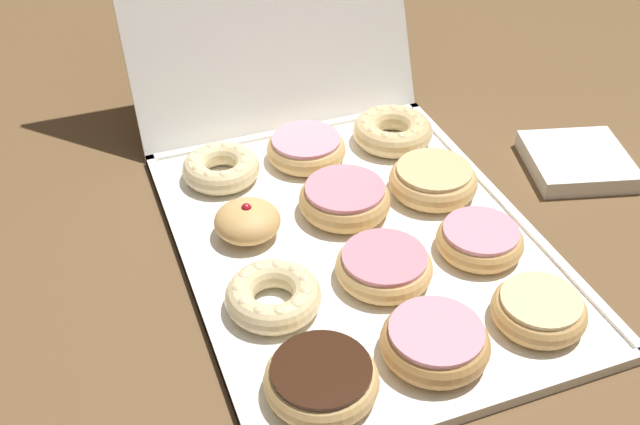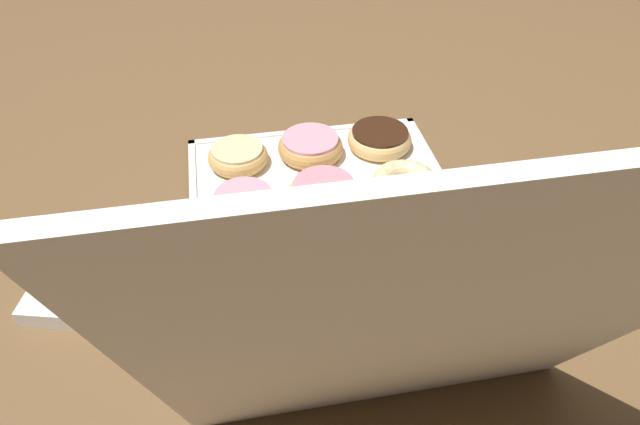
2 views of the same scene
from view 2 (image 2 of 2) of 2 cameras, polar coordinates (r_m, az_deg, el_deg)
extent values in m
plane|color=brown|center=(0.92, 1.21, -2.10)|extent=(3.00, 3.00, 0.00)
cube|color=white|center=(0.92, 1.22, -1.87)|extent=(0.44, 0.58, 0.01)
cube|color=white|center=(1.13, -1.62, 7.79)|extent=(0.44, 0.01, 0.01)
cube|color=white|center=(0.74, 5.73, -16.51)|extent=(0.44, 0.01, 0.01)
cube|color=white|center=(0.97, 13.76, -0.14)|extent=(0.01, 0.58, 0.01)
cube|color=white|center=(0.91, -12.26, -3.39)|extent=(0.01, 0.58, 0.01)
cube|color=white|center=(0.47, 11.58, -12.28)|extent=(0.44, 0.23, 0.51)
torus|color=#E5B770|center=(1.09, 5.90, 7.19)|extent=(0.12, 0.12, 0.03)
cylinder|color=#381E11|center=(1.08, 5.96, 7.92)|extent=(0.10, 0.10, 0.01)
torus|color=tan|center=(1.06, -1.00, 6.47)|extent=(0.12, 0.12, 0.04)
cylinder|color=pink|center=(1.05, -1.01, 7.28)|extent=(0.10, 0.10, 0.01)
torus|color=tan|center=(1.05, -8.11, 5.47)|extent=(0.11, 0.11, 0.03)
cylinder|color=beige|center=(1.04, -8.20, 6.18)|extent=(0.09, 0.09, 0.01)
torus|color=beige|center=(0.98, 8.37, 2.91)|extent=(0.11, 0.11, 0.03)
sphere|color=beige|center=(0.97, 6.24, 3.11)|extent=(0.02, 0.02, 0.02)
sphere|color=beige|center=(0.95, 6.92, 2.39)|extent=(0.02, 0.02, 0.02)
sphere|color=beige|center=(0.95, 8.11, 1.97)|extent=(0.02, 0.02, 0.02)
sphere|color=beige|center=(0.95, 9.41, 1.99)|extent=(0.02, 0.02, 0.02)
sphere|color=beige|center=(0.97, 10.36, 2.46)|extent=(0.02, 0.02, 0.02)
sphere|color=beige|center=(0.98, 10.68, 3.18)|extent=(0.02, 0.02, 0.02)
sphere|color=beige|center=(1.00, 10.28, 3.94)|extent=(0.02, 0.02, 0.02)
sphere|color=beige|center=(1.01, 9.32, 4.50)|extent=(0.02, 0.02, 0.02)
sphere|color=beige|center=(1.01, 8.09, 4.69)|extent=(0.02, 0.02, 0.02)
sphere|color=beige|center=(1.00, 6.96, 4.47)|extent=(0.02, 0.02, 0.02)
sphere|color=beige|center=(0.99, 6.26, 3.88)|extent=(0.02, 0.02, 0.02)
torus|color=#E5B770|center=(0.95, 0.53, 2.00)|extent=(0.12, 0.12, 0.03)
cylinder|color=pink|center=(0.94, 0.54, 2.76)|extent=(0.10, 0.10, 0.01)
torus|color=tan|center=(0.94, -7.52, 0.91)|extent=(0.11, 0.11, 0.03)
cylinder|color=pink|center=(0.93, -7.61, 1.65)|extent=(0.09, 0.09, 0.01)
ellipsoid|color=tan|center=(0.88, 10.36, -2.32)|extent=(0.09, 0.09, 0.04)
sphere|color=#B21923|center=(0.87, 10.52, -1.35)|extent=(0.01, 0.01, 0.01)
torus|color=tan|center=(0.85, 1.77, -3.71)|extent=(0.12, 0.12, 0.04)
cylinder|color=pink|center=(0.84, 1.80, -2.82)|extent=(0.11, 0.11, 0.01)
torus|color=#E5B770|center=(0.84, -6.97, -4.68)|extent=(0.12, 0.12, 0.04)
cylinder|color=#EACC8C|center=(0.83, -7.08, -3.79)|extent=(0.10, 0.10, 0.01)
torus|color=beige|center=(0.80, 13.34, -9.11)|extent=(0.11, 0.11, 0.03)
sphere|color=beige|center=(0.78, 10.88, -9.13)|extent=(0.02, 0.02, 0.02)
sphere|color=beige|center=(0.77, 11.78, -10.17)|extent=(0.02, 0.02, 0.02)
sphere|color=beige|center=(0.77, 13.25, -10.74)|extent=(0.02, 0.02, 0.02)
sphere|color=beige|center=(0.77, 14.78, -10.62)|extent=(0.02, 0.02, 0.02)
sphere|color=beige|center=(0.79, 15.84, -9.87)|extent=(0.02, 0.02, 0.02)
sphere|color=beige|center=(0.80, 16.11, -8.77)|extent=(0.02, 0.02, 0.02)
sphere|color=beige|center=(0.81, 15.54, -7.68)|extent=(0.02, 0.02, 0.02)
sphere|color=beige|center=(0.82, 14.34, -6.91)|extent=(0.02, 0.02, 0.02)
sphere|color=beige|center=(0.82, 12.88, -6.69)|extent=(0.02, 0.02, 0.02)
sphere|color=beige|center=(0.81, 11.57, -7.07)|extent=(0.02, 0.02, 0.02)
sphere|color=beige|center=(0.80, 10.82, -7.97)|extent=(0.02, 0.02, 0.02)
torus|color=#E5B770|center=(0.77, 4.49, -10.74)|extent=(0.12, 0.12, 0.04)
cylinder|color=pink|center=(0.75, 4.55, -9.95)|extent=(0.10, 0.10, 0.01)
torus|color=#EACC8C|center=(0.75, -6.22, -12.10)|extent=(0.12, 0.12, 0.04)
sphere|color=#EACC8C|center=(0.74, -9.45, -11.97)|extent=(0.02, 0.02, 0.02)
sphere|color=#EACC8C|center=(0.73, -8.84, -13.28)|extent=(0.02, 0.02, 0.02)
sphere|color=#EACC8C|center=(0.72, -7.35, -14.07)|extent=(0.02, 0.02, 0.02)
sphere|color=#EACC8C|center=(0.72, -5.48, -14.06)|extent=(0.02, 0.02, 0.02)
sphere|color=#EACC8C|center=(0.72, -3.89, -13.24)|extent=(0.02, 0.02, 0.02)
sphere|color=#EACC8C|center=(0.74, -3.11, -11.92)|extent=(0.02, 0.02, 0.02)
sphere|color=#EACC8C|center=(0.75, -3.36, -10.55)|extent=(0.02, 0.02, 0.02)
sphere|color=#EACC8C|center=(0.76, -4.50, -9.55)|extent=(0.02, 0.02, 0.02)
sphere|color=#EACC8C|center=(0.77, -6.15, -9.20)|extent=(0.02, 0.02, 0.02)
sphere|color=#EACC8C|center=(0.77, -7.83, -9.59)|extent=(0.02, 0.02, 0.02)
sphere|color=#EACC8C|center=(0.76, -9.06, -10.61)|extent=(0.02, 0.02, 0.02)
cube|color=white|center=(0.89, -22.06, -6.62)|extent=(0.17, 0.17, 0.03)
camera|label=1|loc=(1.42, 10.94, 41.12)|focal=43.42mm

